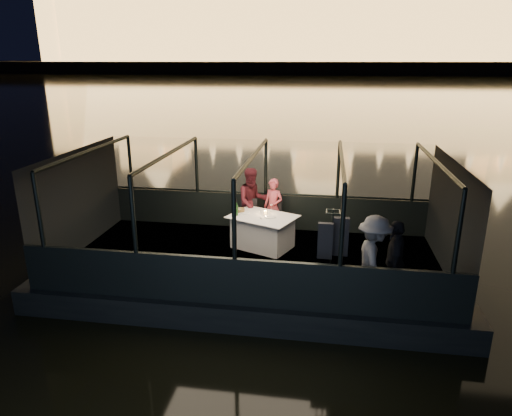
% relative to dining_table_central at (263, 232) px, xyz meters
% --- Properties ---
extents(river_water, '(500.00, 500.00, 0.00)m').
position_rel_dining_table_central_xyz_m(river_water, '(-0.11, 79.32, -0.89)').
color(river_water, black).
rests_on(river_water, ground).
extents(boat_hull, '(8.60, 4.40, 1.00)m').
position_rel_dining_table_central_xyz_m(boat_hull, '(-0.11, -0.68, -0.89)').
color(boat_hull, black).
rests_on(boat_hull, river_water).
extents(boat_deck, '(8.00, 4.00, 0.04)m').
position_rel_dining_table_central_xyz_m(boat_deck, '(-0.11, -0.68, -0.41)').
color(boat_deck, black).
rests_on(boat_deck, boat_hull).
extents(gunwale_port, '(8.00, 0.08, 0.90)m').
position_rel_dining_table_central_xyz_m(gunwale_port, '(-0.11, 1.32, 0.06)').
color(gunwale_port, black).
rests_on(gunwale_port, boat_deck).
extents(gunwale_starboard, '(8.00, 0.08, 0.90)m').
position_rel_dining_table_central_xyz_m(gunwale_starboard, '(-0.11, -2.68, 0.06)').
color(gunwale_starboard, black).
rests_on(gunwale_starboard, boat_deck).
extents(cabin_glass_port, '(8.00, 0.02, 1.40)m').
position_rel_dining_table_central_xyz_m(cabin_glass_port, '(-0.11, 1.32, 1.21)').
color(cabin_glass_port, '#99B2B2').
rests_on(cabin_glass_port, gunwale_port).
extents(cabin_glass_starboard, '(8.00, 0.02, 1.40)m').
position_rel_dining_table_central_xyz_m(cabin_glass_starboard, '(-0.11, -2.68, 1.21)').
color(cabin_glass_starboard, '#99B2B2').
rests_on(cabin_glass_starboard, gunwale_starboard).
extents(cabin_roof_glass, '(8.00, 4.00, 0.02)m').
position_rel_dining_table_central_xyz_m(cabin_roof_glass, '(-0.11, -0.68, 1.91)').
color(cabin_roof_glass, '#99B2B2').
rests_on(cabin_roof_glass, boat_deck).
extents(end_wall_fore, '(0.02, 4.00, 2.30)m').
position_rel_dining_table_central_xyz_m(end_wall_fore, '(-4.11, -0.68, 0.76)').
color(end_wall_fore, black).
rests_on(end_wall_fore, boat_deck).
extents(end_wall_aft, '(0.02, 4.00, 2.30)m').
position_rel_dining_table_central_xyz_m(end_wall_aft, '(3.89, -0.68, 0.76)').
color(end_wall_aft, black).
rests_on(end_wall_aft, boat_deck).
extents(canopy_ribs, '(8.00, 4.00, 2.30)m').
position_rel_dining_table_central_xyz_m(canopy_ribs, '(-0.11, -0.68, 0.76)').
color(canopy_ribs, black).
rests_on(canopy_ribs, boat_deck).
extents(embankment, '(400.00, 140.00, 6.00)m').
position_rel_dining_table_central_xyz_m(embankment, '(-0.11, 209.32, 0.11)').
color(embankment, '#423D33').
rests_on(embankment, ground).
extents(dining_table_central, '(1.74, 1.53, 0.77)m').
position_rel_dining_table_central_xyz_m(dining_table_central, '(0.00, 0.00, 0.00)').
color(dining_table_central, silver).
rests_on(dining_table_central, boat_deck).
extents(chair_port_left, '(0.47, 0.47, 0.91)m').
position_rel_dining_table_central_xyz_m(chair_port_left, '(-0.47, 0.67, 0.06)').
color(chair_port_left, black).
rests_on(chair_port_left, boat_deck).
extents(chair_port_right, '(0.54, 0.54, 0.89)m').
position_rel_dining_table_central_xyz_m(chair_port_right, '(0.16, 0.78, 0.06)').
color(chair_port_right, black).
rests_on(chair_port_right, boat_deck).
extents(coat_stand, '(0.51, 0.43, 1.71)m').
position_rel_dining_table_central_xyz_m(coat_stand, '(1.54, -2.14, 0.51)').
color(coat_stand, black).
rests_on(coat_stand, boat_deck).
extents(person_woman_coral, '(0.60, 0.52, 1.41)m').
position_rel_dining_table_central_xyz_m(person_woman_coral, '(0.13, 0.92, 0.36)').
color(person_woman_coral, '#D34C59').
rests_on(person_woman_coral, boat_deck).
extents(person_man_maroon, '(0.99, 0.91, 1.68)m').
position_rel_dining_table_central_xyz_m(person_man_maroon, '(-0.38, 0.86, 0.36)').
color(person_man_maroon, '#44131A').
rests_on(person_man_maroon, boat_deck).
extents(passenger_stripe, '(0.75, 1.14, 1.64)m').
position_rel_dining_table_central_xyz_m(passenger_stripe, '(2.28, -2.18, 0.47)').
color(passenger_stripe, silver).
rests_on(passenger_stripe, boat_deck).
extents(passenger_dark, '(0.50, 0.94, 1.52)m').
position_rel_dining_table_central_xyz_m(passenger_dark, '(2.67, -2.00, 0.47)').
color(passenger_dark, black).
rests_on(passenger_dark, boat_deck).
extents(wine_bottle, '(0.08, 0.08, 0.31)m').
position_rel_dining_table_central_xyz_m(wine_bottle, '(-0.60, -0.03, 0.53)').
color(wine_bottle, '#163C16').
rests_on(wine_bottle, dining_table_central).
extents(bread_basket, '(0.22, 0.22, 0.08)m').
position_rel_dining_table_central_xyz_m(bread_basket, '(-0.57, 0.23, 0.42)').
color(bread_basket, brown).
rests_on(bread_basket, dining_table_central).
extents(amber_candle, '(0.06, 0.06, 0.08)m').
position_rel_dining_table_central_xyz_m(amber_candle, '(0.04, 0.18, 0.42)').
color(amber_candle, gold).
rests_on(amber_candle, dining_table_central).
extents(plate_near, '(0.30, 0.30, 0.02)m').
position_rel_dining_table_central_xyz_m(plate_near, '(0.18, -0.04, 0.39)').
color(plate_near, silver).
rests_on(plate_near, dining_table_central).
extents(plate_far, '(0.28, 0.28, 0.01)m').
position_rel_dining_table_central_xyz_m(plate_far, '(-0.45, 0.17, 0.39)').
color(plate_far, white).
rests_on(plate_far, dining_table_central).
extents(wine_glass_white, '(0.06, 0.06, 0.17)m').
position_rel_dining_table_central_xyz_m(wine_glass_white, '(-0.54, -0.01, 0.48)').
color(wine_glass_white, silver).
rests_on(wine_glass_white, dining_table_central).
extents(wine_glass_red, '(0.08, 0.08, 0.19)m').
position_rel_dining_table_central_xyz_m(wine_glass_red, '(0.16, 0.32, 0.48)').
color(wine_glass_red, silver).
rests_on(wine_glass_red, dining_table_central).
extents(wine_glass_empty, '(0.07, 0.07, 0.18)m').
position_rel_dining_table_central_xyz_m(wine_glass_empty, '(-0.02, -0.16, 0.48)').
color(wine_glass_empty, white).
rests_on(wine_glass_empty, dining_table_central).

